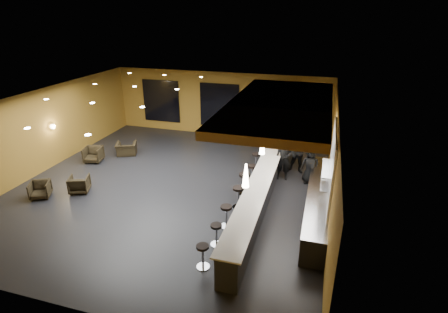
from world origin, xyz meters
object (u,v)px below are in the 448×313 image
(bar_stool_5, at_px, (252,171))
(bar_counter, at_px, (257,199))
(staff_a, at_px, (283,159))
(staff_c, at_px, (310,166))
(bar_stool_2, at_px, (226,214))
(armchair_b, at_px, (79,184))
(prep_counter, at_px, (317,202))
(column, at_px, (278,126))
(bar_stool_0, at_px, (203,253))
(pendant_0, at_px, (246,175))
(bar_stool_6, at_px, (256,159))
(pendant_2, at_px, (274,123))
(armchair_a, at_px, (40,190))
(pendant_1, at_px, (262,144))
(staff_b, at_px, (298,153))
(bar_stool_3, at_px, (238,195))
(armchair_c, at_px, (93,154))
(bar_stool_4, at_px, (244,181))
(bar_stool_1, at_px, (216,232))
(armchair_d, at_px, (127,149))

(bar_stool_5, bearing_deg, bar_counter, -73.49)
(bar_counter, xyz_separation_m, staff_a, (0.51, 2.83, 0.42))
(staff_c, distance_m, bar_stool_2, 4.66)
(armchair_b, relative_size, bar_stool_2, 0.94)
(bar_counter, distance_m, prep_counter, 2.06)
(column, xyz_separation_m, bar_stool_2, (-0.79, -5.80, -1.26))
(bar_counter, relative_size, bar_stool_2, 10.36)
(prep_counter, relative_size, column, 1.71)
(staff_a, relative_size, bar_stool_0, 2.55)
(pendant_0, distance_m, bar_stool_6, 5.76)
(staff_a, bearing_deg, pendant_2, 152.70)
(armchair_a, bearing_deg, column, 8.68)
(pendant_1, distance_m, bar_stool_2, 2.63)
(pendant_0, height_order, staff_a, pendant_0)
(prep_counter, bearing_deg, pendant_0, -128.66)
(staff_b, height_order, bar_stool_3, staff_b)
(pendant_2, xyz_separation_m, armchair_c, (-8.17, -0.83, -1.99))
(pendant_1, bearing_deg, staff_c, 55.12)
(bar_counter, bearing_deg, pendant_2, 90.00)
(pendant_1, bearing_deg, bar_stool_4, 140.47)
(bar_stool_0, bearing_deg, armchair_a, 164.71)
(bar_stool_1, bearing_deg, pendant_1, 73.33)
(staff_b, xyz_separation_m, armchair_b, (-7.96, -4.12, -0.60))
(armchair_a, height_order, armchair_d, armchair_a)
(armchair_d, bearing_deg, bar_stool_5, 146.95)
(prep_counter, height_order, staff_b, staff_b)
(pendant_2, xyz_separation_m, armchair_d, (-7.14, 0.35, -2.04))
(bar_counter, bearing_deg, column, 90.00)
(column, distance_m, pendant_0, 6.63)
(pendant_2, height_order, bar_stool_2, pendant_2)
(pendant_2, distance_m, bar_stool_3, 3.52)
(armchair_c, bearing_deg, bar_stool_6, -4.00)
(pendant_2, bearing_deg, bar_stool_0, -97.88)
(prep_counter, distance_m, staff_a, 2.81)
(prep_counter, xyz_separation_m, armchair_b, (-8.91, -1.00, -0.10))
(column, distance_m, bar_stool_4, 3.77)
(bar_stool_0, xyz_separation_m, bar_stool_4, (0.14, 4.35, 0.09))
(bar_stool_2, height_order, bar_stool_5, bar_stool_2)
(armchair_c, height_order, bar_stool_2, bar_stool_2)
(armchair_a, xyz_separation_m, bar_stool_4, (7.32, 2.39, 0.23))
(prep_counter, distance_m, bar_stool_2, 3.26)
(pendant_2, xyz_separation_m, staff_a, (0.51, -0.17, -1.43))
(column, height_order, bar_stool_1, column)
(prep_counter, distance_m, pendant_1, 2.77)
(staff_a, bearing_deg, bar_stool_4, -134.18)
(armchair_c, height_order, bar_stool_6, bar_stool_6)
(pendant_0, xyz_separation_m, staff_c, (1.60, 4.80, -1.59))
(staff_b, distance_m, armchair_c, 9.34)
(bar_stool_3, height_order, bar_stool_6, bar_stool_3)
(bar_stool_1, bearing_deg, column, 83.22)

